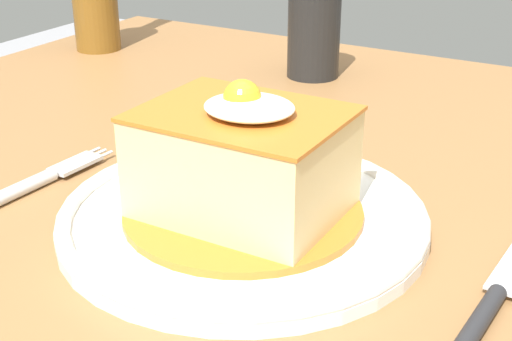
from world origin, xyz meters
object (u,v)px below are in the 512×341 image
object	(u,v)px
fork	(38,181)
knife	(491,302)
soda_can	(314,28)
main_plate	(243,216)

from	to	relation	value
fork	knife	bearing A→B (deg)	1.50
fork	soda_can	size ratio (longest dim) A/B	1.14
main_plate	fork	distance (m)	0.19
knife	soda_can	world-z (taller)	soda_can
fork	knife	xyz separation A→B (m)	(0.39, 0.01, 0.00)
knife	soda_can	size ratio (longest dim) A/B	1.34
main_plate	knife	bearing A→B (deg)	-5.07
main_plate	fork	xyz separation A→B (m)	(-0.19, -0.03, -0.00)
fork	soda_can	xyz separation A→B (m)	(0.06, 0.42, 0.06)
main_plate	soda_can	size ratio (longest dim) A/B	2.30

